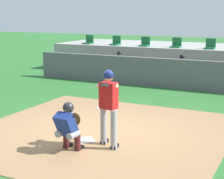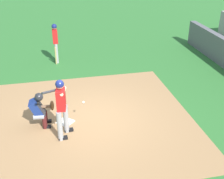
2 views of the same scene
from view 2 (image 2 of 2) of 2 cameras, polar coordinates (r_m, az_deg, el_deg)
ground_plane at (r=9.77m, az=-4.03°, el=-5.63°), size 80.00×80.00×0.00m
dirt_infield at (r=9.77m, az=-4.03°, el=-5.60°), size 6.40×6.40×0.01m
home_plate at (r=9.70m, az=-8.73°, el=-6.01°), size 0.62×0.62×0.02m
batter_at_plate at (r=8.59m, az=-9.43°, el=-2.87°), size 0.64×0.80×1.80m
catcher_crouched at (r=9.40m, az=-13.22°, el=-3.47°), size 0.50×1.67×1.13m
on_deck_batter at (r=14.02m, az=-10.55°, el=8.95°), size 0.58×0.23×1.79m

